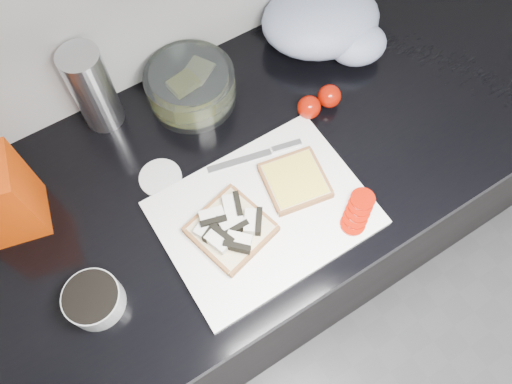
% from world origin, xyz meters
% --- Properties ---
extents(base_cabinet, '(3.50, 0.60, 0.86)m').
position_xyz_m(base_cabinet, '(0.00, 1.20, 0.43)').
color(base_cabinet, black).
rests_on(base_cabinet, ground).
extents(countertop, '(3.50, 0.64, 0.04)m').
position_xyz_m(countertop, '(0.00, 1.20, 0.88)').
color(countertop, black).
rests_on(countertop, base_cabinet).
extents(cutting_board, '(0.40, 0.30, 0.01)m').
position_xyz_m(cutting_board, '(0.02, 1.07, 0.91)').
color(cutting_board, white).
rests_on(cutting_board, countertop).
extents(bread_left, '(0.17, 0.17, 0.04)m').
position_xyz_m(bread_left, '(-0.05, 1.08, 0.93)').
color(bread_left, beige).
rests_on(bread_left, cutting_board).
extents(bread_right, '(0.14, 0.14, 0.02)m').
position_xyz_m(bread_right, '(0.11, 1.10, 0.92)').
color(bread_right, beige).
rests_on(bread_right, cutting_board).
extents(tomato_slices, '(0.10, 0.09, 0.02)m').
position_xyz_m(tomato_slices, '(0.17, 0.97, 0.92)').
color(tomato_slices, '#981003').
rests_on(tomato_slices, cutting_board).
extents(knife, '(0.20, 0.06, 0.01)m').
position_xyz_m(knife, '(0.10, 1.18, 0.92)').
color(knife, silver).
rests_on(knife, cutting_board).
extents(seed_tub, '(0.10, 0.10, 0.05)m').
position_xyz_m(seed_tub, '(-0.33, 1.09, 0.93)').
color(seed_tub, '#AEB3B3').
rests_on(seed_tub, countertop).
extents(tub_lid, '(0.11, 0.11, 0.01)m').
position_xyz_m(tub_lid, '(-0.11, 1.26, 0.90)').
color(tub_lid, silver).
rests_on(tub_lid, countertop).
extents(glass_bowl, '(0.19, 0.19, 0.08)m').
position_xyz_m(glass_bowl, '(0.04, 1.40, 0.94)').
color(glass_bowl, silver).
rests_on(glass_bowl, countertop).
extents(steel_canister, '(0.08, 0.08, 0.20)m').
position_xyz_m(steel_canister, '(-0.15, 1.45, 1.00)').
color(steel_canister, silver).
rests_on(steel_canister, countertop).
extents(grocery_bag, '(0.33, 0.31, 0.12)m').
position_xyz_m(grocery_bag, '(0.38, 1.38, 0.96)').
color(grocery_bag, '#A9B8D1').
rests_on(grocery_bag, countertop).
extents(whole_tomatoes, '(0.11, 0.05, 0.05)m').
position_xyz_m(whole_tomatoes, '(0.26, 1.22, 0.93)').
color(whole_tomatoes, '#981003').
rests_on(whole_tomatoes, countertop).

